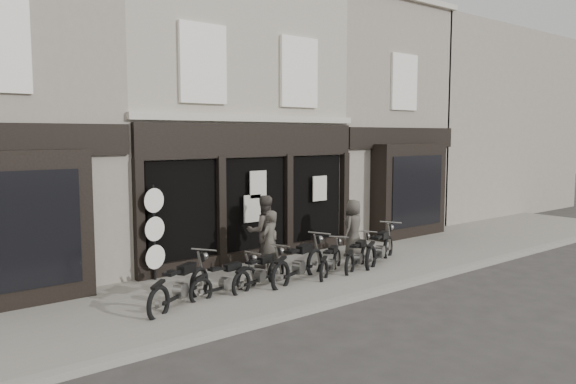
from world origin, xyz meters
TOP-DOWN VIEW (x-y plane):
  - ground_plane at (0.00, 0.00)m, footprint 90.00×90.00m
  - pavement at (0.00, 0.90)m, footprint 30.00×4.20m
  - kerb at (0.00, -1.25)m, footprint 30.00×0.25m
  - central_building at (0.00, 5.95)m, footprint 7.30×6.22m
  - neighbour_right at (6.35, 5.90)m, footprint 5.60×6.73m
  - filler_right at (14.50, 6.00)m, footprint 11.00×6.00m
  - motorcycle_0 at (-3.64, 0.56)m, footprint 2.08×1.41m
  - motorcycle_1 at (-2.50, 0.63)m, footprint 1.93×0.55m
  - motorcycle_2 at (-1.54, 0.65)m, footprint 1.92×0.86m
  - motorcycle_3 at (-0.47, 0.51)m, footprint 2.27×1.09m
  - motorcycle_4 at (0.57, 0.49)m, footprint 1.73×1.24m
  - motorcycle_5 at (1.54, 0.47)m, footprint 1.86×1.14m
  - motorcycle_6 at (2.47, 0.52)m, footprint 2.17×1.25m
  - man_left at (-0.63, 1.48)m, footprint 0.69×0.59m
  - man_centre at (-0.33, 2.09)m, footprint 1.12×1.00m
  - man_right at (2.47, 1.54)m, footprint 0.92×0.74m
  - advert_sign_post at (-3.16, 2.71)m, footprint 0.58×0.38m

SIDE VIEW (x-z plane):
  - ground_plane at x=0.00m, z-range 0.00..0.00m
  - pavement at x=0.00m, z-range 0.00..0.12m
  - kerb at x=0.00m, z-range 0.00..0.13m
  - motorcycle_1 at x=-2.50m, z-range -0.10..0.83m
  - motorcycle_4 at x=0.57m, z-range -0.10..0.83m
  - motorcycle_2 at x=-1.54m, z-range -0.10..0.85m
  - motorcycle_5 at x=1.54m, z-range -0.10..0.87m
  - motorcycle_0 at x=-3.64m, z-range -0.11..0.99m
  - motorcycle_6 at x=2.47m, z-range -0.11..1.00m
  - motorcycle_3 at x=-0.47m, z-range -0.12..1.02m
  - man_left at x=-0.63m, z-range 0.12..1.72m
  - man_right at x=2.47m, z-range 0.12..1.76m
  - man_centre at x=-0.33m, z-range 0.12..2.03m
  - advert_sign_post at x=-3.16m, z-range -0.03..2.39m
  - neighbour_right at x=6.35m, z-range -0.13..8.21m
  - central_building at x=0.00m, z-range -0.09..8.25m
  - filler_right at x=14.50m, z-range 0.00..8.20m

